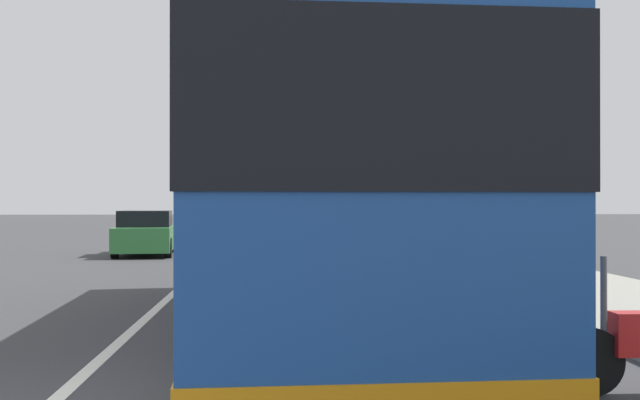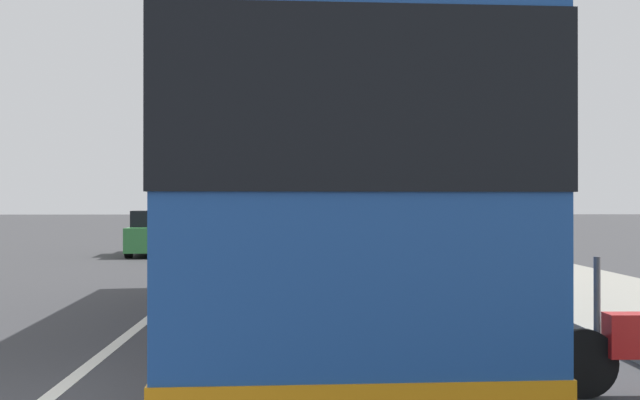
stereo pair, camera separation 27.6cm
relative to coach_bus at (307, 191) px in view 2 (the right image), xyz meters
name	(u,v)px [view 2 (the right image)]	position (x,y,z in m)	size (l,w,h in m)	color
sidewalk_curb	(556,282)	(5.71, -5.33, -1.82)	(110.00, 3.60, 0.14)	gray
lane_divider_line	(189,287)	(5.71, 2.35, -1.89)	(110.00, 0.16, 0.01)	silver
coach_bus	(307,191)	(0.00, 0.00, 0.00)	(11.71, 3.03, 3.26)	#1E4C9E
motorcycle_nearest_curb	(532,300)	(-0.31, -2.94, -1.43)	(2.07, 0.37, 1.25)	black
car_side_street	(160,234)	(15.51, 4.69, -1.20)	(4.31, 2.12, 1.48)	#2D7238
car_far_distant	(291,220)	(36.54, 0.40, -1.17)	(4.19, 1.99, 1.52)	red
utility_pole	(477,141)	(11.47, -5.05, 1.62)	(0.29, 0.29, 7.02)	slate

